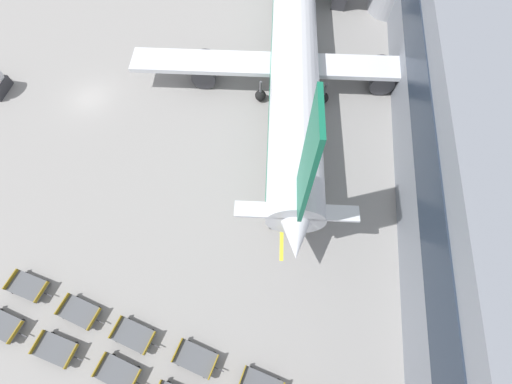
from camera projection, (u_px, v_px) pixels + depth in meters
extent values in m
plane|color=gray|center=(90.00, 98.00, 34.40)|extent=(500.00, 500.00, 0.00)
cube|color=gray|center=(507.00, 107.00, 27.67)|extent=(14.91, 86.78, 9.62)
cube|color=#232D3D|center=(419.00, 87.00, 27.14)|extent=(0.12, 83.31, 3.46)
cylinder|color=silver|center=(294.00, 46.00, 32.86)|extent=(7.88, 36.89, 4.38)
cone|color=silver|center=(296.00, 223.00, 24.45)|extent=(4.65, 5.64, 4.16)
cube|color=#146B4C|center=(308.00, 164.00, 18.92)|extent=(0.59, 3.30, 8.92)
cube|color=silver|center=(297.00, 211.00, 24.14)|extent=(8.90, 2.04, 0.24)
cube|color=silver|center=(294.00, 65.00, 33.06)|extent=(31.65, 6.00, 0.44)
cylinder|color=#333338|center=(380.00, 75.00, 34.17)|extent=(2.69, 3.35, 2.40)
cylinder|color=#333338|center=(205.00, 69.00, 34.55)|extent=(2.69, 3.35, 2.40)
cube|color=#146B4C|center=(294.00, 53.00, 33.54)|extent=(7.62, 33.25, 0.79)
sphere|color=black|center=(292.00, 1.00, 40.69)|extent=(1.09, 1.09, 1.09)
cylinder|color=#56565B|center=(325.00, 91.00, 32.91)|extent=(0.24, 0.24, 1.85)
sphere|color=black|center=(323.00, 98.00, 33.73)|extent=(1.09, 1.09, 1.09)
cylinder|color=#56565B|center=(261.00, 89.00, 33.04)|extent=(0.24, 0.24, 1.85)
sphere|color=black|center=(260.00, 95.00, 33.86)|extent=(1.09, 1.09, 1.09)
sphere|color=black|center=(1.00, 79.00, 35.01)|extent=(0.90, 0.90, 0.90)
cube|color=#515459|center=(1.00, 325.00, 24.06)|extent=(3.10, 2.21, 0.10)
cube|color=olive|center=(15.00, 332.00, 23.64)|extent=(0.45, 1.58, 0.32)
cube|color=#333338|center=(23.00, 335.00, 23.87)|extent=(0.70, 0.22, 0.06)
sphere|color=black|center=(10.00, 341.00, 23.93)|extent=(0.36, 0.36, 0.36)
sphere|color=black|center=(22.00, 321.00, 24.51)|extent=(0.36, 0.36, 0.36)
sphere|color=black|center=(0.00, 311.00, 24.84)|extent=(0.36, 0.36, 0.36)
cube|color=#515459|center=(55.00, 349.00, 23.34)|extent=(3.06, 2.12, 0.10)
cube|color=olive|center=(71.00, 356.00, 22.95)|extent=(0.39, 1.59, 0.32)
cube|color=olive|center=(37.00, 342.00, 23.36)|extent=(0.39, 1.59, 0.32)
cube|color=#333338|center=(78.00, 359.00, 23.18)|extent=(0.70, 0.19, 0.06)
sphere|color=black|center=(65.00, 365.00, 23.23)|extent=(0.36, 0.36, 0.36)
sphere|color=black|center=(76.00, 344.00, 23.82)|extent=(0.36, 0.36, 0.36)
sphere|color=black|center=(40.00, 355.00, 23.53)|extent=(0.36, 0.36, 0.36)
sphere|color=black|center=(52.00, 334.00, 24.12)|extent=(0.36, 0.36, 0.36)
cube|color=#515459|center=(118.00, 373.00, 22.68)|extent=(3.12, 2.26, 0.10)
cube|color=olive|center=(134.00, 382.00, 22.26)|extent=(0.48, 1.58, 0.32)
cube|color=olive|center=(99.00, 364.00, 22.74)|extent=(0.48, 1.58, 0.32)
sphere|color=black|center=(138.00, 369.00, 23.13)|extent=(0.36, 0.36, 0.36)
sphere|color=black|center=(102.00, 377.00, 22.89)|extent=(0.36, 0.36, 0.36)
sphere|color=black|center=(113.00, 356.00, 23.47)|extent=(0.36, 0.36, 0.36)
sphere|color=black|center=(168.00, 384.00, 22.72)|extent=(0.36, 0.36, 0.36)
cube|color=#515459|center=(28.00, 286.00, 25.30)|extent=(3.08, 2.15, 0.10)
cube|color=olive|center=(41.00, 292.00, 24.89)|extent=(0.41, 1.59, 0.32)
cube|color=olive|center=(11.00, 279.00, 25.33)|extent=(0.41, 1.59, 0.32)
cube|color=#333338|center=(48.00, 295.00, 25.13)|extent=(0.70, 0.20, 0.06)
sphere|color=black|center=(36.00, 301.00, 25.17)|extent=(0.36, 0.36, 0.36)
sphere|color=black|center=(47.00, 283.00, 25.76)|extent=(0.36, 0.36, 0.36)
sphere|color=black|center=(14.00, 291.00, 25.49)|extent=(0.36, 0.36, 0.36)
sphere|color=black|center=(25.00, 274.00, 26.08)|extent=(0.36, 0.36, 0.36)
cube|color=#515459|center=(79.00, 312.00, 24.46)|extent=(3.12, 2.26, 0.10)
cube|color=olive|center=(94.00, 319.00, 24.04)|extent=(0.48, 1.58, 0.32)
cube|color=olive|center=(62.00, 304.00, 24.52)|extent=(0.48, 1.58, 0.32)
cube|color=#333338|center=(101.00, 322.00, 24.26)|extent=(0.69, 0.23, 0.06)
sphere|color=black|center=(87.00, 327.00, 24.33)|extent=(0.36, 0.36, 0.36)
sphere|color=black|center=(98.00, 309.00, 24.91)|extent=(0.36, 0.36, 0.36)
sphere|color=black|center=(65.00, 316.00, 24.67)|extent=(0.36, 0.36, 0.36)
sphere|color=black|center=(76.00, 298.00, 25.26)|extent=(0.36, 0.36, 0.36)
cube|color=#515459|center=(133.00, 335.00, 23.75)|extent=(3.12, 2.25, 0.10)
cube|color=olive|center=(149.00, 343.00, 23.33)|extent=(0.47, 1.58, 0.32)
cube|color=olive|center=(115.00, 327.00, 23.81)|extent=(0.47, 1.58, 0.32)
cube|color=#333338|center=(156.00, 346.00, 23.55)|extent=(0.69, 0.23, 0.06)
sphere|color=black|center=(142.00, 351.00, 23.62)|extent=(0.36, 0.36, 0.36)
sphere|color=black|center=(152.00, 332.00, 24.20)|extent=(0.36, 0.36, 0.36)
sphere|color=black|center=(118.00, 340.00, 23.96)|extent=(0.36, 0.36, 0.36)
sphere|color=black|center=(128.00, 320.00, 24.54)|extent=(0.36, 0.36, 0.36)
cube|color=#515459|center=(196.00, 358.00, 23.08)|extent=(3.11, 2.24, 0.10)
cube|color=olive|center=(214.00, 367.00, 22.66)|extent=(0.47, 1.58, 0.32)
cube|color=olive|center=(177.00, 350.00, 23.13)|extent=(0.47, 1.58, 0.32)
cube|color=#333338|center=(219.00, 370.00, 22.88)|extent=(0.69, 0.23, 0.06)
sphere|color=black|center=(205.00, 375.00, 22.95)|extent=(0.36, 0.36, 0.36)
sphere|color=black|center=(214.00, 354.00, 23.53)|extent=(0.36, 0.36, 0.36)
sphere|color=black|center=(179.00, 363.00, 23.29)|extent=(0.36, 0.36, 0.36)
sphere|color=black|center=(188.00, 343.00, 23.87)|extent=(0.36, 0.36, 0.36)
cube|color=olive|center=(241.00, 378.00, 22.36)|extent=(0.44, 1.59, 0.32)
sphere|color=black|center=(278.00, 382.00, 22.78)|extent=(0.36, 0.36, 0.36)
sphere|color=black|center=(251.00, 369.00, 23.11)|extent=(0.36, 0.36, 0.36)
cube|color=yellow|center=(283.00, 145.00, 31.78)|extent=(2.41, 21.96, 0.01)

